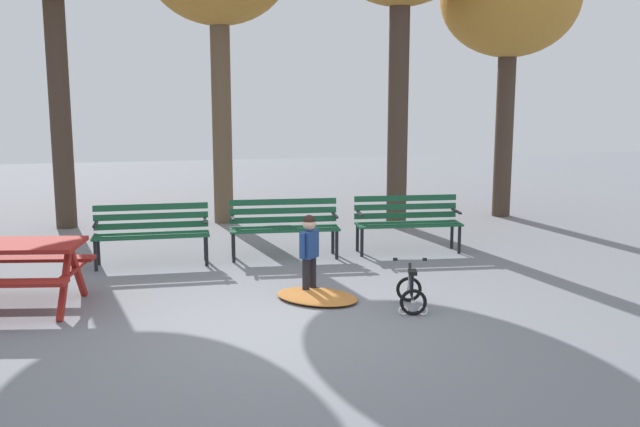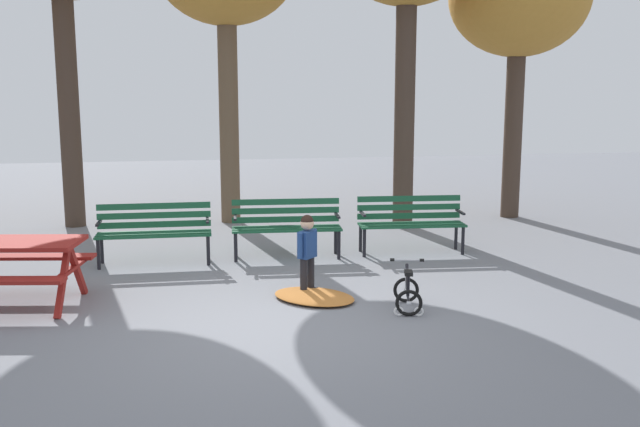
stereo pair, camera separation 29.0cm
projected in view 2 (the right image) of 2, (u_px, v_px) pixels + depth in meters
name	position (u px, v px, depth m)	size (l,w,h in m)	color
ground	(274.00, 324.00, 7.66)	(36.00, 36.00, 0.00)	slate
picnic_table	(0.00, 256.00, 8.20)	(1.99, 1.62, 0.79)	maroon
park_bench_far_left	(154.00, 228.00, 10.25)	(1.61, 0.49, 0.85)	#195133
park_bench_left	(286.00, 223.00, 10.65)	(1.63, 0.57, 0.85)	#195133
park_bench_right	(411.00, 219.00, 10.95)	(1.63, 0.58, 0.85)	#195133
child_standing	(307.00, 248.00, 8.73)	(0.29, 0.29, 0.97)	black
kids_bicycle	(408.00, 292.00, 8.15)	(0.47, 0.62, 0.54)	black
leaf_pile	(314.00, 296.00, 8.56)	(1.03, 0.72, 0.07)	#B26B2D
tree_far_right	(519.00, 0.00, 13.35)	(2.60, 2.60, 5.24)	#423328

